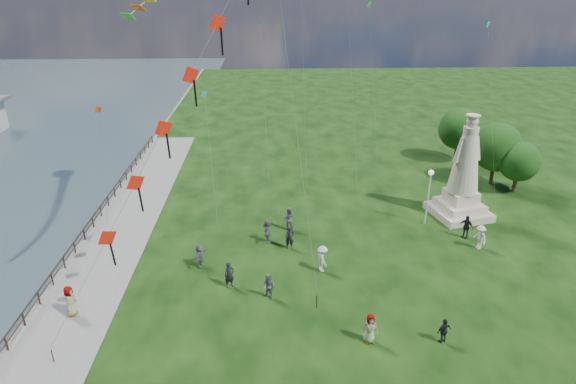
{
  "coord_description": "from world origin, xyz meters",
  "views": [
    {
      "loc": [
        -2.27,
        -20.72,
        18.11
      ],
      "look_at": [
        -1.0,
        8.0,
        5.5
      ],
      "focal_mm": 30.0,
      "sensor_mm": 36.0,
      "label": 1
    }
  ],
  "objects_px": {
    "person_2": "(322,259)",
    "person_9": "(466,227)",
    "person_0": "(229,275)",
    "person_11": "(267,231)",
    "person_10": "(70,302)",
    "lamppost": "(429,185)",
    "person_5": "(200,255)",
    "statue": "(463,179)",
    "person_7": "(289,218)",
    "person_6": "(290,238)",
    "person_1": "(269,287)",
    "person_8": "(480,237)",
    "person_3": "(444,331)",
    "person_4": "(370,329)"
  },
  "relations": [
    {
      "from": "person_3",
      "to": "person_6",
      "type": "height_order",
      "value": "person_6"
    },
    {
      "from": "person_2",
      "to": "person_7",
      "type": "height_order",
      "value": "same"
    },
    {
      "from": "person_6",
      "to": "person_1",
      "type": "bearing_deg",
      "value": -101.72
    },
    {
      "from": "person_5",
      "to": "person_7",
      "type": "distance_m",
      "value": 8.21
    },
    {
      "from": "person_5",
      "to": "person_11",
      "type": "relative_size",
      "value": 0.96
    },
    {
      "from": "person_5",
      "to": "person_8",
      "type": "relative_size",
      "value": 0.94
    },
    {
      "from": "person_5",
      "to": "person_7",
      "type": "xyz_separation_m",
      "value": [
        6.33,
        5.22,
        0.07
      ]
    },
    {
      "from": "person_2",
      "to": "person_10",
      "type": "xyz_separation_m",
      "value": [
        -15.21,
        -4.19,
        0.03
      ]
    },
    {
      "from": "statue",
      "to": "person_5",
      "type": "height_order",
      "value": "statue"
    },
    {
      "from": "statue",
      "to": "person_5",
      "type": "bearing_deg",
      "value": -174.49
    },
    {
      "from": "person_2",
      "to": "person_11",
      "type": "bearing_deg",
      "value": 23.83
    },
    {
      "from": "lamppost",
      "to": "person_7",
      "type": "relative_size",
      "value": 2.49
    },
    {
      "from": "person_1",
      "to": "person_5",
      "type": "bearing_deg",
      "value": 177.48
    },
    {
      "from": "person_8",
      "to": "person_4",
      "type": "bearing_deg",
      "value": -63.07
    },
    {
      "from": "person_1",
      "to": "person_9",
      "type": "height_order",
      "value": "person_9"
    },
    {
      "from": "person_0",
      "to": "person_7",
      "type": "xyz_separation_m",
      "value": [
        4.15,
        7.74,
        0.04
      ]
    },
    {
      "from": "statue",
      "to": "person_3",
      "type": "bearing_deg",
      "value": -126.69
    },
    {
      "from": "person_0",
      "to": "person_1",
      "type": "relative_size",
      "value": 1.05
    },
    {
      "from": "person_7",
      "to": "person_8",
      "type": "height_order",
      "value": "person_7"
    },
    {
      "from": "person_11",
      "to": "person_10",
      "type": "bearing_deg",
      "value": -58.62
    },
    {
      "from": "person_6",
      "to": "person_5",
      "type": "bearing_deg",
      "value": -157.78
    },
    {
      "from": "person_3",
      "to": "person_11",
      "type": "xyz_separation_m",
      "value": [
        -9.52,
        11.54,
        0.15
      ]
    },
    {
      "from": "statue",
      "to": "person_5",
      "type": "relative_size",
      "value": 4.94
    },
    {
      "from": "person_2",
      "to": "person_3",
      "type": "height_order",
      "value": "person_2"
    },
    {
      "from": "person_9",
      "to": "person_4",
      "type": "bearing_deg",
      "value": -82.25
    },
    {
      "from": "person_3",
      "to": "person_7",
      "type": "height_order",
      "value": "person_7"
    },
    {
      "from": "person_8",
      "to": "person_10",
      "type": "distance_m",
      "value": 27.9
    },
    {
      "from": "lamppost",
      "to": "person_2",
      "type": "bearing_deg",
      "value": -144.31
    },
    {
      "from": "person_3",
      "to": "person_10",
      "type": "height_order",
      "value": "person_10"
    },
    {
      "from": "lamppost",
      "to": "person_4",
      "type": "distance_m",
      "value": 15.75
    },
    {
      "from": "person_7",
      "to": "person_8",
      "type": "relative_size",
      "value": 1.01
    },
    {
      "from": "person_0",
      "to": "person_2",
      "type": "bearing_deg",
      "value": -10.21
    },
    {
      "from": "person_0",
      "to": "person_4",
      "type": "height_order",
      "value": "person_0"
    },
    {
      "from": "person_2",
      "to": "person_9",
      "type": "height_order",
      "value": "person_2"
    },
    {
      "from": "lamppost",
      "to": "person_5",
      "type": "distance_m",
      "value": 18.54
    },
    {
      "from": "person_0",
      "to": "person_11",
      "type": "distance_m",
      "value": 6.3
    },
    {
      "from": "person_2",
      "to": "person_8",
      "type": "bearing_deg",
      "value": -95.85
    },
    {
      "from": "person_8",
      "to": "person_2",
      "type": "bearing_deg",
      "value": -95.04
    },
    {
      "from": "person_4",
      "to": "person_8",
      "type": "distance_m",
      "value": 13.93
    },
    {
      "from": "person_8",
      "to": "person_11",
      "type": "height_order",
      "value": "person_8"
    },
    {
      "from": "person_2",
      "to": "person_9",
      "type": "bearing_deg",
      "value": -87.85
    },
    {
      "from": "person_11",
      "to": "person_6",
      "type": "bearing_deg",
      "value": 51.95
    },
    {
      "from": "lamppost",
      "to": "person_0",
      "type": "height_order",
      "value": "lamppost"
    },
    {
      "from": "person_2",
      "to": "person_6",
      "type": "bearing_deg",
      "value": 15.95
    },
    {
      "from": "person_9",
      "to": "person_11",
      "type": "relative_size",
      "value": 1.02
    },
    {
      "from": "person_2",
      "to": "person_6",
      "type": "xyz_separation_m",
      "value": [
        -2.05,
        3.09,
        -0.05
      ]
    },
    {
      "from": "statue",
      "to": "person_7",
      "type": "height_order",
      "value": "statue"
    },
    {
      "from": "statue",
      "to": "person_4",
      "type": "xyz_separation_m",
      "value": [
        -10.62,
        -15.18,
        -2.38
      ]
    },
    {
      "from": "lamppost",
      "to": "person_6",
      "type": "distance_m",
      "value": 11.98
    },
    {
      "from": "statue",
      "to": "person_9",
      "type": "height_order",
      "value": "statue"
    }
  ]
}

